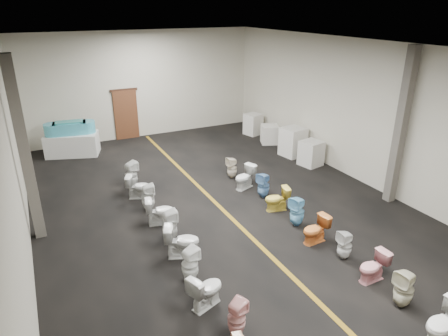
{
  "coord_description": "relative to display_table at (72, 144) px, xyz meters",
  "views": [
    {
      "loc": [
        -4.47,
        -8.92,
        5.46
      ],
      "look_at": [
        0.46,
        1.0,
        0.9
      ],
      "focal_mm": 32.0,
      "sensor_mm": 36.0,
      "label": 1
    }
  ],
  "objects": [
    {
      "name": "column_left",
      "position": [
        -1.53,
        -5.81,
        1.82
      ],
      "size": [
        0.25,
        0.25,
        4.5
      ],
      "primitive_type": "cube",
      "color": "#59544C",
      "rests_on": "floor"
    },
    {
      "name": "floor",
      "position": [
        3.22,
        -6.81,
        -0.43
      ],
      "size": [
        16.0,
        16.0,
        0.0
      ],
      "primitive_type": "plane",
      "color": "black",
      "rests_on": "ground"
    },
    {
      "name": "toilet_left_5",
      "position": [
        1.22,
        -9.16,
        -0.04
      ],
      "size": [
        0.45,
        0.44,
        0.78
      ],
      "primitive_type": "imported",
      "rotation": [
        0.0,
        0.0,
        1.88
      ],
      "color": "white",
      "rests_on": "floor"
    },
    {
      "name": "toilet_left_7",
      "position": [
        1.36,
        -7.47,
        -0.02
      ],
      "size": [
        0.38,
        0.37,
        0.81
      ],
      "primitive_type": "imported",
      "rotation": [
        0.0,
        0.0,
        1.56
      ],
      "color": "silver",
      "rests_on": "floor"
    },
    {
      "name": "toilet_right_5",
      "position": [
        4.52,
        -9.17,
        -0.08
      ],
      "size": [
        0.71,
        0.44,
        0.7
      ],
      "primitive_type": "imported",
      "rotation": [
        0.0,
        0.0,
        -1.5
      ],
      "color": "orange",
      "rests_on": "floor"
    },
    {
      "name": "toilet_left_6",
      "position": [
        1.38,
        -8.27,
        -0.02
      ],
      "size": [
        0.9,
        0.72,
        0.81
      ],
      "primitive_type": "imported",
      "rotation": [
        0.0,
        0.0,
        1.18
      ],
      "color": "silver",
      "rests_on": "floor"
    },
    {
      "name": "toilet_left_9",
      "position": [
        1.33,
        -5.71,
        -0.03
      ],
      "size": [
        0.4,
        0.39,
        0.79
      ],
      "primitive_type": "imported",
      "rotation": [
        0.0,
        0.0,
        1.47
      ],
      "color": "silver",
      "rests_on": "floor"
    },
    {
      "name": "door_frame",
      "position": [
        2.42,
        1.14,
        1.69
      ],
      "size": [
        1.15,
        0.08,
        0.1
      ],
      "primitive_type": "cube",
      "color": "#331C11",
      "rests_on": "back_door"
    },
    {
      "name": "column_right",
      "position": [
        7.97,
        -8.31,
        1.82
      ],
      "size": [
        0.25,
        0.25,
        4.5
      ],
      "primitive_type": "cube",
      "color": "#59544C",
      "rests_on": "floor"
    },
    {
      "name": "toilet_right_7",
      "position": [
        4.59,
        -7.35,
        -0.08
      ],
      "size": [
        0.76,
        0.53,
        0.7
      ],
      "primitive_type": "imported",
      "rotation": [
        0.0,
        0.0,
        -1.79
      ],
      "color": "#EACD49",
      "rests_on": "floor"
    },
    {
      "name": "toilet_left_11",
      "position": [
        1.29,
        -3.97,
        0.0
      ],
      "size": [
        0.51,
        0.51,
        0.86
      ],
      "primitive_type": "imported",
      "rotation": [
        0.0,
        0.0,
        1.95
      ],
      "color": "silver",
      "rests_on": "floor"
    },
    {
      "name": "display_table",
      "position": [
        0.0,
        0.0,
        0.0
      ],
      "size": [
        2.12,
        1.52,
        0.85
      ],
      "primitive_type": "cube",
      "rotation": [
        0.0,
        0.0,
        -0.32
      ],
      "color": "silver",
      "rests_on": "floor"
    },
    {
      "name": "appliance_crate_c",
      "position": [
        7.62,
        -2.2,
        -0.04
      ],
      "size": [
        0.89,
        0.89,
        0.77
      ],
      "primitive_type": "cube",
      "rotation": [
        0.0,
        0.0,
        -0.4
      ],
      "color": "silver",
      "rests_on": "floor"
    },
    {
      "name": "toilet_right_8",
      "position": [
        4.69,
        -6.48,
        -0.03
      ],
      "size": [
        0.46,
        0.45,
        0.79
      ],
      "primitive_type": "imported",
      "rotation": [
        0.0,
        0.0,
        -1.26
      ],
      "color": "#689ACE",
      "rests_on": "floor"
    },
    {
      "name": "toilet_left_3",
      "position": [
        1.39,
        -10.94,
        -0.07
      ],
      "size": [
        0.43,
        0.43,
        0.72
      ],
      "primitive_type": "imported",
      "rotation": [
        0.0,
        0.0,
        1.98
      ],
      "color": "#E2A09C",
      "rests_on": "floor"
    },
    {
      "name": "toilet_right_9",
      "position": [
        4.5,
        -5.66,
        -0.05
      ],
      "size": [
        0.84,
        0.65,
        0.75
      ],
      "primitive_type": "imported",
      "rotation": [
        0.0,
        0.0,
        -1.21
      ],
      "color": "white",
      "rests_on": "floor"
    },
    {
      "name": "toilet_left_10",
      "position": [
        1.29,
        -4.83,
        -0.06
      ],
      "size": [
        0.82,
        0.67,
        0.73
      ],
      "primitive_type": "imported",
      "rotation": [
        0.0,
        0.0,
        1.14
      ],
      "color": "silver",
      "rests_on": "floor"
    },
    {
      "name": "wall_right",
      "position": [
        8.22,
        -6.81,
        1.82
      ],
      "size": [
        0.0,
        16.0,
        16.0
      ],
      "primitive_type": "plane",
      "rotation": [
        1.57,
        0.0,
        -1.57
      ],
      "color": "#BEB8A2",
      "rests_on": "ground"
    },
    {
      "name": "toilet_right_1",
      "position": [
        4.49,
        -12.68,
        -0.03
      ],
      "size": [
        0.82,
        0.52,
        0.8
      ],
      "primitive_type": "imported",
      "rotation": [
        0.0,
        0.0,
        -1.47
      ],
      "color": "white",
      "rests_on": "floor"
    },
    {
      "name": "toilet_right_10",
      "position": [
        4.51,
        -4.75,
        -0.06
      ],
      "size": [
        0.35,
        0.34,
        0.73
      ],
      "primitive_type": "imported",
      "rotation": [
        0.0,
        0.0,
        -1.53
      ],
      "color": "beige",
      "rests_on": "floor"
    },
    {
      "name": "toilet_left_8",
      "position": [
        1.38,
        -6.61,
        -0.05
      ],
      "size": [
        0.81,
        0.57,
        0.75
      ],
      "primitive_type": "imported",
      "rotation": [
        0.0,
        0.0,
        1.34
      ],
      "color": "white",
      "rests_on": "floor"
    },
    {
      "name": "toilet_right_6",
      "position": [
        4.6,
        -8.3,
        -0.01
      ],
      "size": [
        0.48,
        0.47,
        0.83
      ],
      "primitive_type": "imported",
      "rotation": [
        0.0,
        0.0,
        -1.27
      ],
      "color": "#7AC3E8",
      "rests_on": "floor"
    },
    {
      "name": "wall_back",
      "position": [
        3.22,
        1.19,
        1.82
      ],
      "size": [
        10.0,
        0.0,
        10.0
      ],
      "primitive_type": "plane",
      "rotation": [
        1.57,
        0.0,
        0.0
      ],
      "color": "#BEB8A2",
      "rests_on": "ground"
    },
    {
      "name": "toilet_left_4",
      "position": [
        1.2,
        -10.03,
        -0.05
      ],
      "size": [
        0.83,
        0.64,
        0.74
      ],
      "primitive_type": "imported",
      "rotation": [
        0.0,
        0.0,
        1.93
      ],
      "color": "silver",
      "rests_on": "floor"
    },
    {
      "name": "toilet_right_4",
      "position": [
        4.68,
        -10.02,
        -0.07
      ],
      "size": [
        0.34,
        0.33,
        0.72
      ],
      "primitive_type": "imported",
      "rotation": [
        0.0,
        0.0,
        -1.6
      ],
      "color": "silver",
      "rests_on": "floor"
    },
    {
      "name": "toilet_right_3",
      "position": [
        4.67,
        -10.9,
        -0.09
      ],
      "size": [
        0.67,
        0.39,
        0.68
      ],
      "primitive_type": "imported",
      "rotation": [
        0.0,
        0.0,
        -1.55
      ],
      "color": "pink",
      "rests_on": "floor"
    },
    {
      "name": "toilet_right_2",
      "position": [
        4.6,
        -11.73,
        -0.02
      ],
      "size": [
        0.43,
        0.42,
        0.82
      ],
      "primitive_type": "imported",
      "rotation": [
        0.0,
        0.0,
        -1.42
      ],
      "color": "beige",
      "rests_on": "floor"
    },
    {
      "name": "aisle_stripe",
      "position": [
        3.22,
        -6.81,
        -0.42
      ],
      "size": [
        0.12,
        15.6,
        0.01
      ],
      "primitive_type": "cube",
      "color": "#7F5C12",
      "rests_on": "floor"
    },
    {
      "name": "appliance_crate_b",
      "position": [
        7.62,
        -3.85,
        0.12
      ],
      "size": [
        0.92,
        0.92,
        1.1
      ],
      "primitive_type": "cube",
      "rotation": [
        0.0,
        0.0,
        0.16
      ],
      "color": "silver",
      "rests_on": "floor"
    },
    {
      "name": "appliance_crate_a",
      "position": [
        7.62,
        -4.99,
        0.03
      ],
      "size": [
        0.83,
        0.83,
        0.91
      ],
      "primitive_type": "cube",
      "rotation": [
        0.0,
        0.0,
        0.2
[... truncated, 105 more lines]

